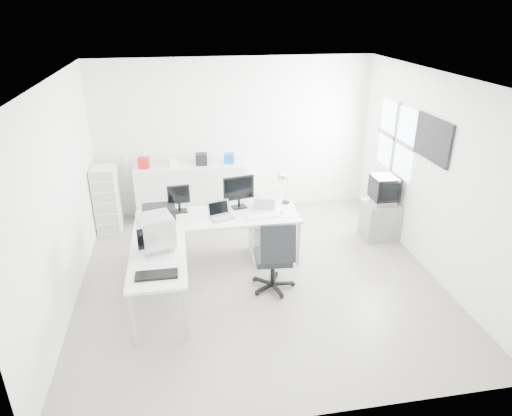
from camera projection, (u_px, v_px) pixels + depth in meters
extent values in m
cube|color=#B4AFA1|center=(258.00, 276.00, 6.61)|extent=(5.00, 5.00, 0.01)
cube|color=white|center=(259.00, 78.00, 5.46)|extent=(5.00, 5.00, 0.01)
cube|color=white|center=(234.00, 137.00, 8.28)|extent=(5.00, 0.02, 2.80)
cube|color=white|center=(60.00, 199.00, 5.65)|extent=(0.02, 5.00, 2.80)
cube|color=white|center=(433.00, 175.00, 6.43)|extent=(0.02, 5.00, 2.80)
cube|color=silver|center=(264.00, 237.00, 7.07)|extent=(0.40, 0.50, 0.60)
cube|color=black|center=(159.00, 212.00, 6.65)|extent=(0.49, 0.38, 0.17)
cube|color=silver|center=(263.00, 216.00, 6.69)|extent=(0.48, 0.20, 0.02)
sphere|color=silver|center=(282.00, 212.00, 6.78)|extent=(0.06, 0.06, 0.06)
cube|color=#A8A8A8|center=(265.00, 201.00, 7.01)|extent=(0.38, 0.35, 0.18)
cube|color=black|center=(157.00, 275.00, 5.24)|extent=(0.49, 0.20, 0.03)
cube|color=gray|center=(380.00, 220.00, 7.60)|extent=(0.58, 0.47, 0.63)
cube|color=silver|center=(192.00, 191.00, 8.29)|extent=(1.98, 0.49, 0.99)
cube|color=#B41E19|center=(144.00, 163.00, 7.93)|extent=(0.19, 0.18, 0.18)
cube|color=silver|center=(173.00, 162.00, 8.01)|extent=(0.17, 0.15, 0.14)
cube|color=black|center=(201.00, 159.00, 8.08)|extent=(0.22, 0.20, 0.20)
cube|color=blue|center=(229.00, 158.00, 8.16)|extent=(0.21, 0.20, 0.18)
cylinder|color=silver|center=(126.00, 162.00, 7.91)|extent=(0.07, 0.07, 0.22)
cube|color=silver|center=(107.00, 199.00, 7.76)|extent=(0.40, 0.47, 1.13)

